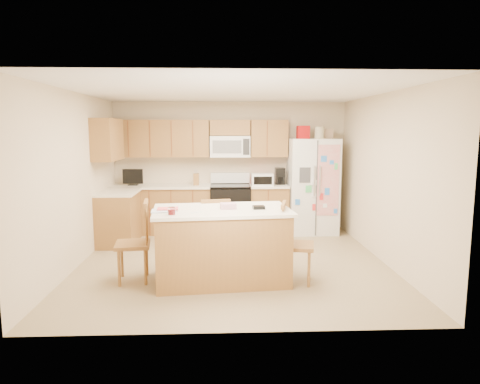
{
  "coord_description": "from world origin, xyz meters",
  "views": [
    {
      "loc": [
        -0.15,
        -6.17,
        1.95
      ],
      "look_at": [
        0.12,
        0.35,
        1.01
      ],
      "focal_mm": 32.0,
      "sensor_mm": 36.0,
      "label": 1
    }
  ],
  "objects_px": {
    "windsor_chair_left": "(135,244)",
    "windsor_chair_right": "(295,245)",
    "island": "(222,245)",
    "refrigerator": "(312,185)",
    "windsor_chair_back": "(215,234)",
    "stove": "(230,208)"
  },
  "relations": [
    {
      "from": "windsor_chair_right",
      "to": "windsor_chair_left",
      "type": "bearing_deg",
      "value": 176.97
    },
    {
      "from": "refrigerator",
      "to": "windsor_chair_back",
      "type": "xyz_separation_m",
      "value": [
        -1.84,
        -2.04,
        -0.45
      ]
    },
    {
      "from": "windsor_chair_left",
      "to": "refrigerator",
      "type": "bearing_deg",
      "value": 42.32
    },
    {
      "from": "windsor_chair_back",
      "to": "windsor_chair_right",
      "type": "xyz_separation_m",
      "value": [
        1.05,
        -0.68,
        0.02
      ]
    },
    {
      "from": "island",
      "to": "windsor_chair_back",
      "type": "bearing_deg",
      "value": 100.09
    },
    {
      "from": "windsor_chair_left",
      "to": "windsor_chair_right",
      "type": "bearing_deg",
      "value": -3.03
    },
    {
      "from": "windsor_chair_left",
      "to": "windsor_chair_back",
      "type": "distance_m",
      "value": 1.17
    },
    {
      "from": "stove",
      "to": "island",
      "type": "height_order",
      "value": "stove"
    },
    {
      "from": "refrigerator",
      "to": "island",
      "type": "height_order",
      "value": "refrigerator"
    },
    {
      "from": "stove",
      "to": "windsor_chair_back",
      "type": "distance_m",
      "value": 2.12
    },
    {
      "from": "island",
      "to": "windsor_chair_left",
      "type": "distance_m",
      "value": 1.13
    },
    {
      "from": "refrigerator",
      "to": "windsor_chair_right",
      "type": "distance_m",
      "value": 2.86
    },
    {
      "from": "windsor_chair_right",
      "to": "stove",
      "type": "bearing_deg",
      "value": 105.74
    },
    {
      "from": "stove",
      "to": "refrigerator",
      "type": "bearing_deg",
      "value": -2.3
    },
    {
      "from": "refrigerator",
      "to": "windsor_chair_right",
      "type": "height_order",
      "value": "refrigerator"
    },
    {
      "from": "stove",
      "to": "windsor_chair_right",
      "type": "height_order",
      "value": "stove"
    },
    {
      "from": "windsor_chair_left",
      "to": "windsor_chair_back",
      "type": "height_order",
      "value": "windsor_chair_left"
    },
    {
      "from": "stove",
      "to": "windsor_chair_left",
      "type": "height_order",
      "value": "stove"
    },
    {
      "from": "island",
      "to": "refrigerator",
      "type": "bearing_deg",
      "value": 56.71
    },
    {
      "from": "refrigerator",
      "to": "windsor_chair_back",
      "type": "height_order",
      "value": "refrigerator"
    },
    {
      "from": "windsor_chair_back",
      "to": "windsor_chair_left",
      "type": "bearing_deg",
      "value": -150.92
    },
    {
      "from": "windsor_chair_back",
      "to": "windsor_chair_right",
      "type": "bearing_deg",
      "value": -32.9
    }
  ]
}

